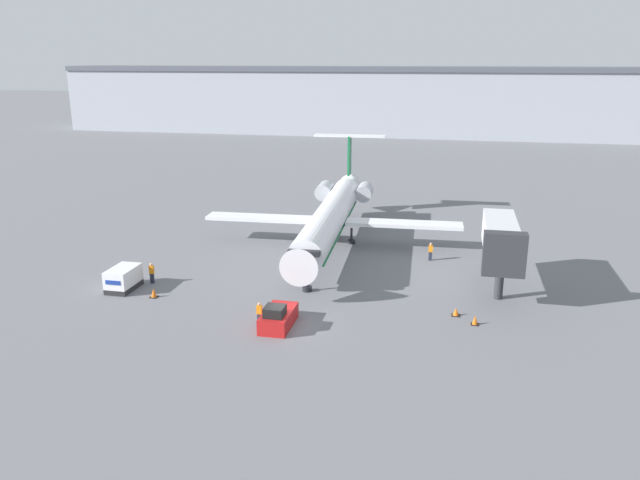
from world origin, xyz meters
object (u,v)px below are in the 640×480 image
object	(u,v)px
worker_near_tug	(259,313)
worker_on_apron	(152,273)
traffic_cone_left	(154,293)
traffic_cone_right	(456,312)
airplane_main	(332,215)
luggage_cart	(123,279)
pushback_tug	(278,317)
worker_by_wing	(431,251)
traffic_cone_mid	(475,320)
jet_bridge	(501,240)

from	to	relation	value
worker_near_tug	worker_on_apron	size ratio (longest dim) A/B	0.92
worker_on_apron	traffic_cone_left	world-z (taller)	worker_on_apron
traffic_cone_left	traffic_cone_right	xyz separation A→B (m)	(24.11, 1.34, -0.06)
worker_near_tug	traffic_cone_left	xyz separation A→B (m)	(-10.05, 3.28, -0.52)
airplane_main	luggage_cart	distance (m)	22.16
pushback_tug	traffic_cone_left	world-z (taller)	pushback_tug
airplane_main	worker_on_apron	xyz separation A→B (m)	(-12.94, -14.64, -2.26)
worker_by_wing	traffic_cone_mid	world-z (taller)	worker_by_wing
traffic_cone_left	airplane_main	bearing A→B (deg)	57.48
traffic_cone_right	jet_bridge	size ratio (longest dim) A/B	0.06
worker_by_wing	pushback_tug	bearing A→B (deg)	-119.45
traffic_cone_right	traffic_cone_mid	world-z (taller)	traffic_cone_mid
traffic_cone_left	worker_near_tug	bearing A→B (deg)	-18.08
traffic_cone_left	worker_by_wing	bearing A→B (deg)	33.96
luggage_cart	worker_on_apron	xyz separation A→B (m)	(1.63, 1.89, 0.02)
worker_by_wing	traffic_cone_mid	bearing A→B (deg)	-75.16
worker_near_tug	worker_on_apron	distance (m)	13.31
worker_on_apron	traffic_cone_right	xyz separation A→B (m)	(25.77, -1.71, -0.68)
worker_by_wing	traffic_cone_mid	xyz separation A→B (m)	(3.87, -14.62, -0.58)
luggage_cart	traffic_cone_right	xyz separation A→B (m)	(27.41, 0.19, -0.66)
worker_by_wing	worker_on_apron	world-z (taller)	worker_on_apron
luggage_cart	worker_near_tug	xyz separation A→B (m)	(13.34, -4.44, -0.07)
airplane_main	worker_by_wing	bearing A→B (deg)	-16.90
worker_by_wing	traffic_cone_left	distance (m)	26.06
pushback_tug	traffic_cone_right	distance (m)	13.48
airplane_main	worker_by_wing	world-z (taller)	airplane_main
luggage_cart	traffic_cone_left	bearing A→B (deg)	-19.33
worker_by_wing	traffic_cone_right	xyz separation A→B (m)	(2.50, -13.21, -0.63)
airplane_main	pushback_tug	world-z (taller)	airplane_main
traffic_cone_mid	traffic_cone_left	bearing A→B (deg)	179.84
pushback_tug	jet_bridge	world-z (taller)	jet_bridge
pushback_tug	worker_by_wing	bearing A→B (deg)	60.55
pushback_tug	traffic_cone_left	size ratio (longest dim) A/B	5.54
pushback_tug	traffic_cone_right	world-z (taller)	pushback_tug
worker_on_apron	traffic_cone_mid	world-z (taller)	worker_on_apron
pushback_tug	worker_by_wing	size ratio (longest dim) A/B	2.34
worker_by_wing	traffic_cone_left	world-z (taller)	worker_by_wing
jet_bridge	traffic_cone_left	bearing A→B (deg)	-164.83
airplane_main	traffic_cone_left	xyz separation A→B (m)	(-11.28, -17.69, -2.88)
pushback_tug	jet_bridge	size ratio (longest dim) A/B	0.40
worker_on_apron	worker_near_tug	bearing A→B (deg)	-28.39
traffic_cone_left	jet_bridge	size ratio (longest dim) A/B	0.07
worker_by_wing	jet_bridge	bearing A→B (deg)	-50.67
airplane_main	worker_on_apron	bearing A→B (deg)	-131.47
worker_near_tug	airplane_main	bearing A→B (deg)	86.64
worker_near_tug	traffic_cone_mid	distance (m)	15.77
worker_on_apron	traffic_cone_mid	size ratio (longest dim) A/B	2.57
luggage_cart	jet_bridge	distance (m)	31.56
jet_bridge	worker_on_apron	bearing A→B (deg)	-171.42
airplane_main	traffic_cone_left	distance (m)	21.18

